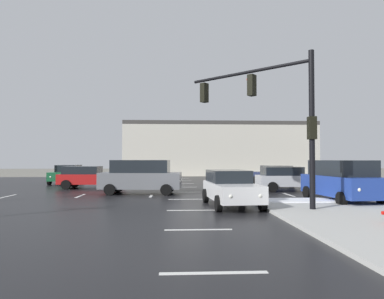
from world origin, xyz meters
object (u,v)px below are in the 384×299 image
at_px(sedan_silver, 289,178).
at_px(sedan_navy, 274,175).
at_px(suv_blue, 341,180).
at_px(sedan_green, 67,174).
at_px(traffic_signal_mast, 273,106).
at_px(sedan_red, 89,177).
at_px(suv_grey, 141,176).
at_px(sedan_white, 231,187).

relative_size(sedan_silver, sedan_navy, 0.97).
distance_m(suv_blue, sedan_green, 22.21).
bearing_deg(traffic_signal_mast, sedan_red, -2.06).
height_order(suv_blue, sedan_navy, suv_blue).
height_order(traffic_signal_mast, sedan_navy, traffic_signal_mast).
distance_m(suv_grey, sedan_red, 5.77).
bearing_deg(sedan_red, sedan_white, -46.23).
height_order(sedan_silver, sedan_red, same).
height_order(traffic_signal_mast, suv_blue, traffic_signal_mast).
height_order(traffic_signal_mast, sedan_silver, traffic_signal_mast).
height_order(sedan_silver, suv_grey, suv_grey).
bearing_deg(sedan_navy, suv_grey, 116.01).
bearing_deg(suv_grey, sedan_white, -47.08).
xyz_separation_m(traffic_signal_mast, sedan_navy, (3.66, 12.84, -3.52)).
distance_m(sedan_navy, sedan_white, 13.15).
bearing_deg(sedan_white, sedan_navy, 151.52).
relative_size(suv_grey, sedan_white, 1.07).
bearing_deg(sedan_silver, sedan_white, -124.74).
xyz_separation_m(suv_grey, sedan_white, (4.50, -5.77, -0.24)).
xyz_separation_m(suv_grey, sedan_navy, (9.87, 6.23, -0.24)).
height_order(suv_blue, sedan_red, suv_blue).
bearing_deg(suv_grey, sedan_silver, 13.52).
relative_size(traffic_signal_mast, sedan_white, 1.36).
height_order(traffic_signal_mast, sedan_red, traffic_signal_mast).
xyz_separation_m(sedan_silver, sedan_green, (-16.66, 7.93, 0.00)).
height_order(sedan_silver, sedan_green, same).
xyz_separation_m(suv_blue, sedan_green, (-17.24, 14.00, -0.24)).
bearing_deg(sedan_silver, sedan_navy, 86.29).
xyz_separation_m(sedan_silver, sedan_navy, (0.33, 4.80, 0.00)).
distance_m(sedan_silver, sedan_red, 13.82).
distance_m(traffic_signal_mast, sedan_silver, 9.39).
bearing_deg(suv_blue, suv_grey, -119.57).
relative_size(sedan_silver, sedan_white, 0.98).
height_order(sedan_white, sedan_green, same).
distance_m(sedan_silver, sedan_white, 8.79).
height_order(sedan_silver, sedan_white, same).
distance_m(traffic_signal_mast, sedan_green, 21.10).
relative_size(suv_grey, sedan_green, 1.09).
xyz_separation_m(suv_blue, sedan_silver, (-0.58, 6.07, -0.24)).
bearing_deg(sedan_white, traffic_signal_mast, 59.70).
relative_size(suv_grey, sedan_red, 1.08).
distance_m(suv_blue, suv_grey, 11.13).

